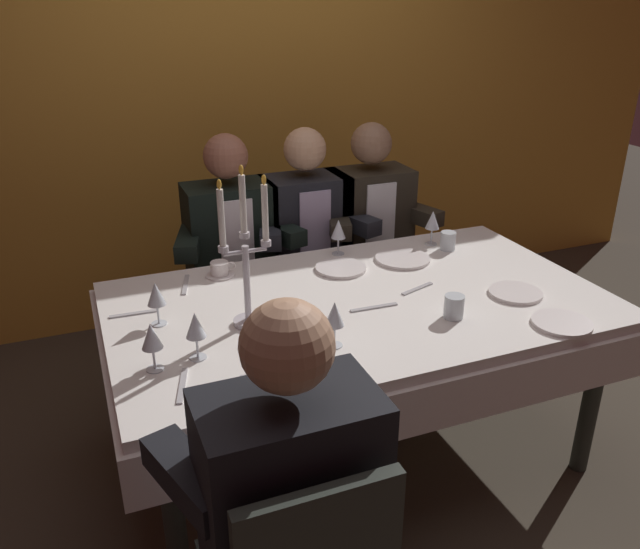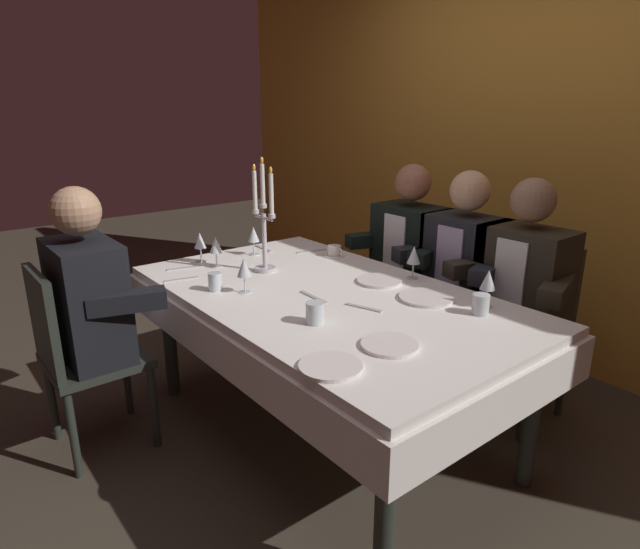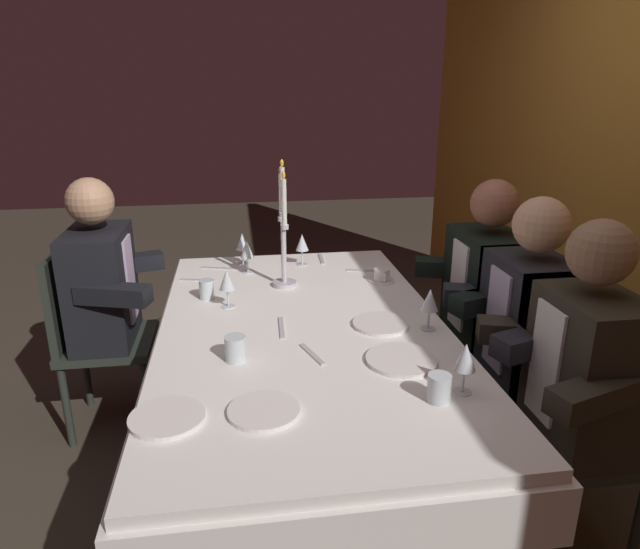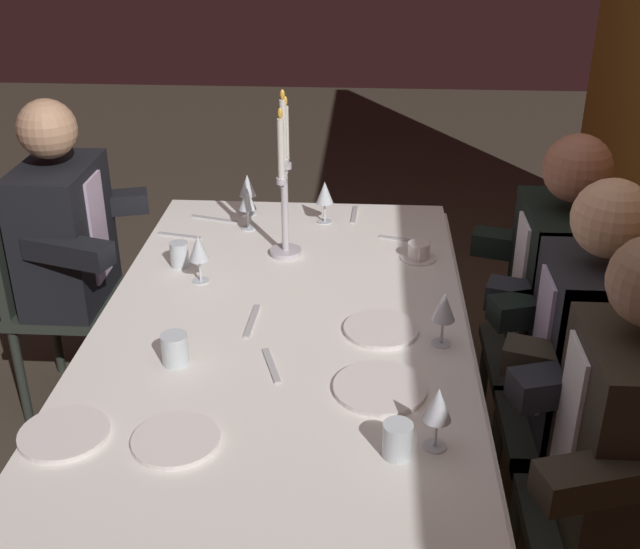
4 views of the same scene
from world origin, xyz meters
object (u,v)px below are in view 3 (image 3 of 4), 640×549
object	(u,v)px
dinner_plate_3	(167,417)
wine_glass_0	(227,281)
seated_diner_2	(530,323)
wine_glass_2	(242,243)
wine_glass_3	(302,243)
water_tumbler_1	(235,348)
dinner_plate_1	(381,324)
seated_diner_0	(100,286)
water_tumbler_0	(207,289)
dinner_plate_2	(402,360)
seated_diner_1	(487,289)
dining_table	(304,352)
dinner_plate_0	(264,411)
wine_glass_1	(465,359)
wine_glass_5	(430,301)
wine_glass_4	(247,250)
water_tumbler_2	(439,388)
candelabra	(283,236)
seated_diner_3	(583,367)
coffee_cup_0	(382,276)

from	to	relation	value
dinner_plate_3	wine_glass_0	bearing A→B (deg)	168.50
seated_diner_2	wine_glass_2	bearing A→B (deg)	-129.85
wine_glass_3	dinner_plate_3	bearing A→B (deg)	-22.05
wine_glass_3	water_tumbler_1	distance (m)	1.07
dinner_plate_1	wine_glass_3	bearing A→B (deg)	-165.23
seated_diner_0	water_tumbler_0	bearing A→B (deg)	63.29
wine_glass_2	seated_diner_2	size ratio (longest dim) A/B	0.13
dinner_plate_2	seated_diner_1	size ratio (longest dim) A/B	0.20
dining_table	dinner_plate_0	bearing A→B (deg)	-17.48
dining_table	seated_diner_2	world-z (taller)	seated_diner_2
wine_glass_1	wine_glass_5	size ratio (longest dim) A/B	1.00
wine_glass_1	seated_diner_1	distance (m)	0.98
wine_glass_4	wine_glass_2	bearing A→B (deg)	-171.97
dinner_plate_1	water_tumbler_2	distance (m)	0.55
wine_glass_5	wine_glass_0	bearing A→B (deg)	-114.22
wine_glass_1	seated_diner_1	xyz separation A→B (m)	(-0.85, 0.47, -0.12)
seated_diner_0	seated_diner_1	distance (m)	1.80
dinner_plate_1	wine_glass_1	bearing A→B (deg)	13.21
dinner_plate_2	wine_glass_0	distance (m)	0.83
candelabra	water_tumbler_1	bearing A→B (deg)	-17.88
wine_glass_3	seated_diner_3	size ratio (longest dim) A/B	0.13
seated_diner_2	wine_glass_4	bearing A→B (deg)	-125.76
dining_table	water_tumbler_2	distance (m)	0.70
dining_table	seated_diner_0	xyz separation A→B (m)	(-0.60, -0.89, 0.11)
dinner_plate_2	seated_diner_2	distance (m)	0.64
dinner_plate_2	wine_glass_4	distance (m)	1.14
dinner_plate_2	dinner_plate_3	size ratio (longest dim) A/B	1.14
dinner_plate_1	seated_diner_2	xyz separation A→B (m)	(0.06, 0.59, -0.01)
wine_glass_3	seated_diner_2	bearing A→B (deg)	42.91
candelabra	wine_glass_0	xyz separation A→B (m)	(0.22, -0.26, -0.12)
water_tumbler_1	candelabra	bearing A→B (deg)	162.12
candelabra	wine_glass_0	distance (m)	0.36
water_tumbler_0	dinner_plate_3	bearing A→B (deg)	-4.52
seated_diner_0	seated_diner_2	distance (m)	1.91
wine_glass_0	wine_glass_1	bearing A→B (deg)	41.59
wine_glass_3	wine_glass_0	bearing A→B (deg)	-35.71
seated_diner_0	dinner_plate_2	bearing A→B (deg)	51.37
dinner_plate_2	dinner_plate_0	bearing A→B (deg)	-63.20
wine_glass_0	water_tumbler_2	distance (m)	1.04
candelabra	dinner_plate_2	distance (m)	0.90
wine_glass_0	wine_glass_5	distance (m)	0.83
wine_glass_2	seated_diner_3	distance (m)	1.69
coffee_cup_0	seated_diner_0	distance (m)	1.32
seated_diner_1	seated_diner_3	bearing A→B (deg)	0.00
dinner_plate_1	wine_glass_2	distance (m)	1.01
wine_glass_5	water_tumbler_2	bearing A→B (deg)	-15.52
coffee_cup_0	seated_diner_3	xyz separation A→B (m)	(0.91, 0.46, -0.03)
wine_glass_2	seated_diner_1	world-z (taller)	seated_diner_1
dining_table	coffee_cup_0	world-z (taller)	coffee_cup_0
dinner_plate_1	dinner_plate_3	bearing A→B (deg)	-54.66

